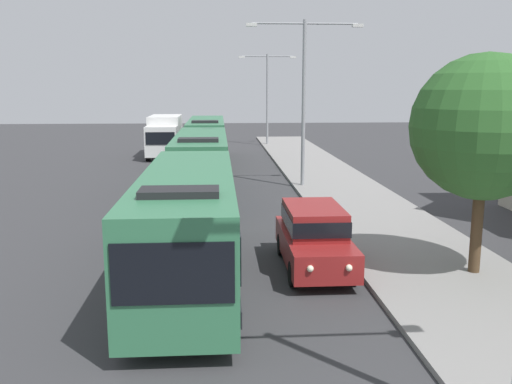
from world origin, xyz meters
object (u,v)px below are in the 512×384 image
roadside_tree (484,127)px  white_suv (314,235)px  streetlamp_mid (304,86)px  bus_second_in_line (201,163)px  streetlamp_far (267,90)px  bus_lead (188,221)px  bus_middle (206,139)px  box_truck_oncoming (165,135)px

roadside_tree → white_suv: bearing=166.6°
white_suv → streetlamp_mid: size_ratio=0.56×
bus_second_in_line → streetlamp_mid: size_ratio=1.26×
streetlamp_mid → roadside_tree: size_ratio=1.40×
streetlamp_far → streetlamp_mid: bearing=-90.0°
bus_lead → streetlamp_far: (5.40, 36.46, 3.42)m
bus_middle → box_truck_oncoming: 4.62m
white_suv → box_truck_oncoming: box_truck_oncoming is taller
streetlamp_far → roadside_tree: 36.96m
bus_lead → streetlamp_far: bearing=81.6°
bus_middle → white_suv: bearing=-81.5°
box_truck_oncoming → bus_middle: bearing=-44.4°
streetlamp_mid → streetlamp_far: streetlamp_mid is taller
bus_second_in_line → white_suv: bus_second_in_line is taller
bus_middle → white_suv: (3.70, -24.63, -0.66)m
streetlamp_mid → box_truck_oncoming: bearing=121.4°
bus_middle → streetlamp_far: (5.40, 11.14, 3.41)m
bus_second_in_line → streetlamp_mid: bearing=20.7°
bus_lead → bus_second_in_line: bearing=90.0°
bus_middle → streetlamp_mid: streetlamp_mid is taller
box_truck_oncoming → streetlamp_far: bearing=42.3°
bus_lead → white_suv: 3.82m
box_truck_oncoming → roadside_tree: (11.50, -28.94, 2.61)m
box_truck_oncoming → streetlamp_mid: bearing=-58.6°
bus_second_in_line → bus_middle: size_ratio=0.93×
streetlamp_mid → streetlamp_far: 22.16m
streetlamp_far → roadside_tree: streetlamp_far is taller
white_suv → box_truck_oncoming: size_ratio=0.70×
streetlamp_far → box_truck_oncoming: bearing=-137.7°
bus_middle → roadside_tree: roadside_tree is taller
bus_lead → streetlamp_far: 37.02m
box_truck_oncoming → roadside_tree: bearing=-68.3°
box_truck_oncoming → white_suv: bearing=-75.9°
bus_middle → streetlamp_far: 12.84m
bus_lead → streetlamp_mid: size_ratio=1.26×
roadside_tree → bus_second_in_line: bearing=122.9°
white_suv → streetlamp_far: streetlamp_far is taller
white_suv → roadside_tree: (4.50, -1.07, 3.27)m
bus_lead → bus_middle: same height
streetlamp_mid → bus_middle: bearing=116.1°
white_suv → streetlamp_mid: 14.41m
bus_lead → bus_second_in_line: same height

